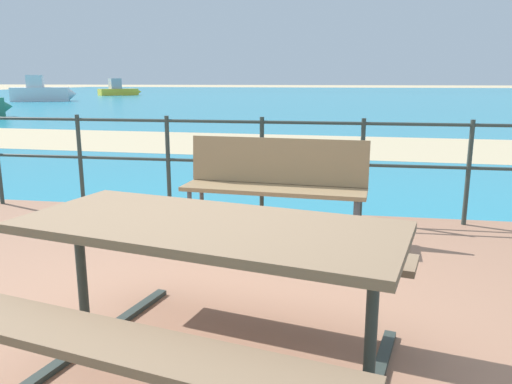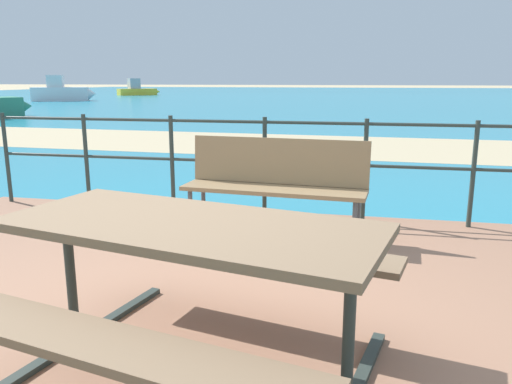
% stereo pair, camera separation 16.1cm
% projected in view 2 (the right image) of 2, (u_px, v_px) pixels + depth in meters
% --- Properties ---
extents(ground_plane, '(240.00, 240.00, 0.00)m').
position_uv_depth(ground_plane, '(183.00, 336.00, 2.87)').
color(ground_plane, tan).
extents(patio_paving, '(6.40, 5.20, 0.06)m').
position_uv_depth(patio_paving, '(183.00, 331.00, 2.86)').
color(patio_paving, '#996B51').
rests_on(patio_paving, ground).
extents(sea_water, '(90.00, 90.00, 0.01)m').
position_uv_depth(sea_water, '(352.00, 97.00, 41.04)').
color(sea_water, teal).
rests_on(sea_water, ground).
extents(beach_strip, '(54.12, 6.15, 0.01)m').
position_uv_depth(beach_strip, '(318.00, 145.00, 11.02)').
color(beach_strip, tan).
rests_on(beach_strip, ground).
extents(picnic_table, '(1.96, 1.77, 0.75)m').
position_uv_depth(picnic_table, '(191.00, 259.00, 2.24)').
color(picnic_table, '#7A6047').
rests_on(picnic_table, patio_paving).
extents(park_bench, '(1.63, 0.54, 0.86)m').
position_uv_depth(park_bench, '(276.00, 178.00, 4.42)').
color(park_bench, '#8C704C').
rests_on(park_bench, patio_paving).
extents(railing_fence, '(5.94, 0.04, 1.00)m').
position_uv_depth(railing_fence, '(265.00, 156.00, 5.03)').
color(railing_fence, '#2D3833').
rests_on(railing_fence, patio_paving).
extents(boat_near, '(4.06, 2.84, 1.66)m').
position_uv_depth(boat_near, '(61.00, 92.00, 33.19)').
color(boat_near, silver).
rests_on(boat_near, sea_water).
extents(boat_mid, '(3.36, 3.23, 1.46)m').
position_uv_depth(boat_mid, '(137.00, 90.00, 44.92)').
color(boat_mid, yellow).
rests_on(boat_mid, sea_water).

